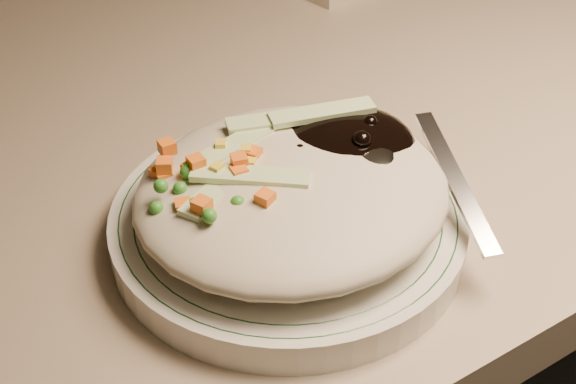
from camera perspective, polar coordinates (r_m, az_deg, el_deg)
desk at (r=0.80m, az=-3.13°, el=-3.67°), size 1.40×0.70×0.74m
plate at (r=0.50m, az=-0.00°, el=-2.37°), size 0.22×0.22×0.02m
plate_rim at (r=0.49m, az=-0.00°, el=-1.47°), size 0.21×0.21×0.00m
meal at (r=0.48m, az=0.48°, el=0.66°), size 0.21×0.19×0.05m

